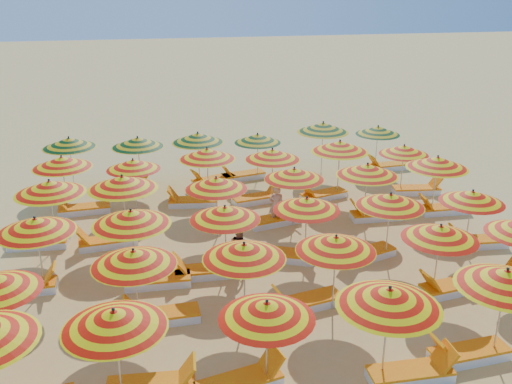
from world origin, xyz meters
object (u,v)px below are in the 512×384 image
Objects in this scene: lounger_2 at (241,382)px; lounger_22 at (192,202)px; lounger_12 at (205,271)px; umbrella_12 at (36,225)px; lounger_10 at (24,287)px; lounger_25 at (417,190)px; umbrella_4 at (506,279)px; lounger_6 at (161,316)px; lounger_13 at (286,255)px; lounger_28 at (242,176)px; lounger_27 at (213,180)px; umbrella_9 at (336,244)px; umbrella_22 at (367,170)px; lounger_17 at (107,242)px; beachgoer_a at (277,205)px; umbrella_7 at (134,258)px; lounger_16 at (40,242)px; lounger_11 at (156,280)px; umbrella_21 at (294,174)px; umbrella_10 at (440,232)px; umbrella_32 at (198,138)px; umbrella_20 at (216,183)px; umbrella_31 at (138,142)px; lounger_15 at (477,242)px; umbrella_27 at (272,154)px; umbrella_13 at (131,218)px; umbrella_29 at (404,150)px; lounger_20 at (443,209)px; umbrella_35 at (378,130)px; lounger_23 at (257,198)px; lounger_7 at (306,302)px; lounger_14 at (365,254)px; umbrella_3 at (389,298)px; lounger_8 at (451,287)px; umbrella_2 at (267,310)px; umbrella_19 at (122,183)px; umbrella_18 at (50,187)px; umbrella_25 at (133,165)px; umbrella_24 at (62,162)px; umbrella_8 at (244,251)px; umbrella_34 at (323,127)px; umbrella_16 at (390,200)px; umbrella_15 at (307,204)px; umbrella_23 at (437,163)px.

lounger_22 is (-0.09, 9.67, 0.00)m from lounger_2.
umbrella_12 is at bearing -0.61° from lounger_12.
lounger_10 is 0.98× the size of lounger_25.
lounger_6 is (-6.87, 2.68, -1.74)m from umbrella_4.
lounger_28 is (-0.07, 6.96, 0.00)m from lounger_13.
umbrella_9 is at bearing 79.65° from lounger_27.
umbrella_22 is (9.60, 2.38, 0.02)m from umbrella_12.
lounger_17 and lounger_25 have the same top height.
lounger_10 is at bearing 32.87° from beachgoer_a.
lounger_25 is (8.21, 9.26, 0.00)m from lounger_2.
lounger_16 is at bearing 121.15° from umbrella_7.
umbrella_21 is at bearing -144.83° from lounger_11.
umbrella_32 is at bearing 118.06° from umbrella_10.
umbrella_12 is 1.26× the size of lounger_25.
umbrella_32 is at bearing 135.51° from umbrella_22.
umbrella_20 is 5.32m from umbrella_31.
umbrella_27 is at bearing -36.10° from lounger_15.
umbrella_13 is 10.79m from umbrella_29.
lounger_20 is at bearing 128.31° from lounger_27.
umbrella_12 is 3.29m from lounger_11.
lounger_12 is (-0.60, -7.26, -1.69)m from umbrella_32.
umbrella_35 reaches higher than lounger_23.
umbrella_7 is 1.42× the size of lounger_12.
lounger_7 is at bearing 37.99° from lounger_2.
umbrella_13 is 1.42× the size of lounger_14.
lounger_8 is at bearing 42.64° from umbrella_3.
umbrella_3 is at bearing -59.22° from lounger_13.
umbrella_2 is 3.39m from lounger_7.
umbrella_9 is 6.86m from umbrella_19.
umbrella_29 is at bearing 35.82° from umbrella_7.
umbrella_31 is at bearing 121.53° from umbrella_4.
umbrella_18 reaches higher than umbrella_32.
umbrella_22 is 4.04m from lounger_25.
umbrella_2 is 9.88m from umbrella_25.
umbrella_8 is at bearing -57.25° from umbrella_24.
lounger_20 is at bearing -59.18° from umbrella_34.
umbrella_16 is at bearing 66.09° from umbrella_3.
umbrella_10 is at bearing 166.71° from lounger_7.
umbrella_4 is 1.35× the size of lounger_2.
umbrella_10 is at bearing 46.73° from lounger_15.
lounger_16 is (-0.50, 0.08, -1.74)m from umbrella_18.
umbrella_9 is at bearing -76.57° from umbrella_32.
umbrella_34 reaches higher than lounger_23.
umbrella_15 is at bearing 8.82° from lounger_13.
umbrella_19 is 2.06× the size of beachgoer_a.
umbrella_19 reaches higher than umbrella_25.
umbrella_23 is at bearing -90.02° from umbrella_35.
lounger_12 is at bearing -50.83° from umbrella_19.
umbrella_29 is (4.81, 9.71, -0.23)m from umbrella_3.
umbrella_27 is at bearing 55.79° from umbrella_7.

